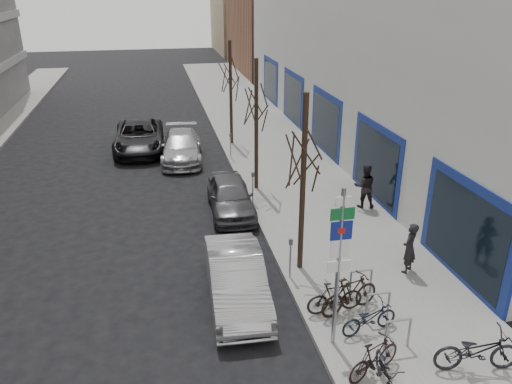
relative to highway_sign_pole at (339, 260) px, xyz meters
name	(u,v)px	position (x,y,z in m)	size (l,w,h in m)	color
ground	(235,361)	(-2.40, 0.01, -2.46)	(120.00, 120.00, 0.00)	black
sidewalk_east	(299,186)	(2.10, 10.01, -2.38)	(5.00, 70.00, 0.15)	slate
commercial_building	(491,45)	(14.60, 16.01, 2.54)	(20.00, 32.00, 10.00)	#B7B7B2
brick_building_far	(298,28)	(10.60, 40.01, 1.54)	(12.00, 14.00, 8.00)	brown
tan_building_far	(268,14)	(11.10, 55.01, 2.04)	(13.00, 12.00, 9.00)	#937A5B
highway_sign_pole	(339,260)	(0.00, 0.00, 0.00)	(0.55, 0.10, 4.20)	gray
bike_rack	(378,303)	(1.40, 0.61, -1.80)	(0.66, 2.26, 0.83)	gray
tree_near	(305,143)	(0.20, 3.51, 1.65)	(1.80, 1.80, 5.50)	black
tree_mid	(256,95)	(0.20, 10.01, 1.65)	(1.80, 1.80, 5.50)	black
tree_far	(230,68)	(0.20, 16.51, 1.65)	(1.80, 1.80, 5.50)	black
meter_front	(290,254)	(-0.25, 3.01, -1.54)	(0.10, 0.08, 1.27)	gray
meter_mid	(253,185)	(-0.25, 8.51, -1.54)	(0.10, 0.08, 1.27)	gray
meter_back	(231,143)	(-0.25, 14.01, -1.54)	(0.10, 0.08, 1.27)	gray
bike_near_left	(386,370)	(0.58, -1.58, -1.84)	(0.46, 1.52, 0.93)	black
bike_near_right	(374,357)	(0.50, -1.18, -1.83)	(0.46, 1.56, 0.95)	black
bike_mid_curb	(369,316)	(1.00, 0.22, -1.84)	(0.47, 1.54, 0.94)	black
bike_mid_inner	(335,297)	(0.45, 1.15, -1.83)	(0.47, 1.56, 0.95)	black
bike_far_curb	(478,347)	(2.81, -1.49, -1.71)	(0.59, 1.95, 1.19)	black
bike_far_inner	(350,294)	(0.83, 1.09, -1.76)	(0.54, 1.81, 1.10)	black
parked_car_front	(237,279)	(-1.94, 2.39, -1.76)	(1.49, 4.26, 1.40)	#AFAFB4
parked_car_mid	(230,196)	(-1.19, 8.14, -1.78)	(1.61, 3.99, 1.36)	#4C4B51
parked_car_back	(181,147)	(-2.60, 14.69, -1.78)	(1.91, 4.70, 1.36)	#9F9FA4
lane_car	(139,136)	(-4.66, 16.68, -1.71)	(2.48, 5.37, 1.49)	black
pedestrian_near	(409,248)	(3.28, 2.61, -1.52)	(0.58, 0.38, 1.59)	black
pedestrian_far	(365,186)	(3.85, 7.26, -1.44)	(0.64, 0.43, 1.73)	black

